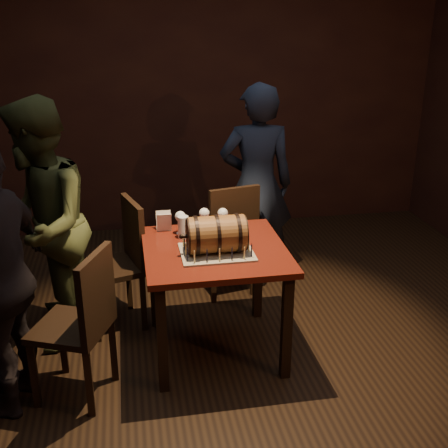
# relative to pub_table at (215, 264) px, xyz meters

# --- Properties ---
(room_shell) EXTENTS (5.04, 5.04, 2.80)m
(room_shell) POSITION_rel_pub_table_xyz_m (0.14, -0.15, 0.76)
(room_shell) COLOR black
(room_shell) RESTS_ON ground
(pub_table) EXTENTS (0.90, 0.90, 0.75)m
(pub_table) POSITION_rel_pub_table_xyz_m (0.00, 0.00, 0.00)
(pub_table) COLOR #46120B
(pub_table) RESTS_ON ground
(cake_board) EXTENTS (0.45, 0.35, 0.01)m
(cake_board) POSITION_rel_pub_table_xyz_m (-0.00, -0.08, 0.12)
(cake_board) COLOR gray
(cake_board) RESTS_ON pub_table
(barrel_cake) EXTENTS (0.41, 0.25, 0.25)m
(barrel_cake) POSITION_rel_pub_table_xyz_m (-0.00, -0.08, 0.24)
(barrel_cake) COLOR brown
(barrel_cake) RESTS_ON cake_board
(birthday_candles) EXTENTS (0.40, 0.30, 0.09)m
(birthday_candles) POSITION_rel_pub_table_xyz_m (-0.00, -0.08, 0.16)
(birthday_candles) COLOR #FFF298
(birthday_candles) RESTS_ON cake_board
(wine_glass_left) EXTENTS (0.07, 0.07, 0.16)m
(wine_glass_left) POSITION_rel_pub_table_xyz_m (-0.19, 0.28, 0.23)
(wine_glass_left) COLOR silver
(wine_glass_left) RESTS_ON pub_table
(wine_glass_mid) EXTENTS (0.07, 0.07, 0.16)m
(wine_glass_mid) POSITION_rel_pub_table_xyz_m (-0.02, 0.31, 0.23)
(wine_glass_mid) COLOR silver
(wine_glass_mid) RESTS_ON pub_table
(wine_glass_right) EXTENTS (0.07, 0.07, 0.16)m
(wine_glass_right) POSITION_rel_pub_table_xyz_m (0.10, 0.29, 0.23)
(wine_glass_right) COLOR silver
(wine_glass_right) RESTS_ON pub_table
(pint_of_ale) EXTENTS (0.07, 0.07, 0.15)m
(pint_of_ale) POSITION_rel_pub_table_xyz_m (-0.18, 0.20, 0.18)
(pint_of_ale) COLOR silver
(pint_of_ale) RESTS_ON pub_table
(menu_card) EXTENTS (0.10, 0.05, 0.13)m
(menu_card) POSITION_rel_pub_table_xyz_m (-0.29, 0.35, 0.17)
(menu_card) COLOR white
(menu_card) RESTS_ON pub_table
(chair_back) EXTENTS (0.48, 0.48, 0.93)m
(chair_back) POSITION_rel_pub_table_xyz_m (0.24, 0.76, -0.12)
(chair_back) COLOR black
(chair_back) RESTS_ON ground
(chair_left_rear) EXTENTS (0.50, 0.50, 0.93)m
(chair_left_rear) POSITION_rel_pub_table_xyz_m (-0.60, 0.47, -0.12)
(chair_left_rear) COLOR black
(chair_left_rear) RESTS_ON ground
(chair_left_front) EXTENTS (0.52, 0.52, 0.93)m
(chair_left_front) POSITION_rel_pub_table_xyz_m (-0.82, -0.34, -0.12)
(chair_left_front) COLOR black
(chair_left_front) RESTS_ON ground
(person_back) EXTENTS (0.64, 0.46, 1.65)m
(person_back) POSITION_rel_pub_table_xyz_m (0.51, 1.03, 0.18)
(person_back) COLOR #171F2F
(person_back) RESTS_ON ground
(person_left_rear) EXTENTS (0.67, 0.84, 1.68)m
(person_left_rear) POSITION_rel_pub_table_xyz_m (-1.10, 0.34, 0.20)
(person_left_rear) COLOR #363E1F
(person_left_rear) RESTS_ON ground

